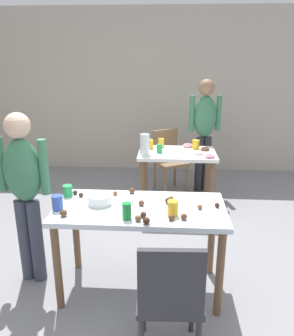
% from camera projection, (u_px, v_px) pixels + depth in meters
% --- Properties ---
extents(ground_plane, '(6.40, 6.40, 0.00)m').
position_uv_depth(ground_plane, '(132.00, 281.00, 2.98)').
color(ground_plane, gray).
extents(wall_back, '(6.40, 0.10, 2.60)m').
position_uv_depth(wall_back, '(152.00, 92.00, 5.61)').
color(wall_back, '#BCB2A3').
rests_on(wall_back, ground_plane).
extents(dining_table_near, '(1.32, 0.65, 0.75)m').
position_uv_depth(dining_table_near, '(140.00, 219.00, 2.69)').
color(dining_table_near, silver).
rests_on(dining_table_near, ground_plane).
extents(dining_table_far, '(0.93, 0.62, 0.75)m').
position_uv_depth(dining_table_far, '(177.00, 163.00, 4.21)').
color(dining_table_far, white).
rests_on(dining_table_far, ground_plane).
extents(chair_near_table, '(0.42, 0.42, 0.87)m').
position_uv_depth(chair_near_table, '(170.00, 295.00, 2.06)').
color(chair_near_table, '#2D2D33').
rests_on(chair_near_table, ground_plane).
extents(chair_far_table, '(0.54, 0.54, 0.87)m').
position_uv_depth(chair_far_table, '(168.00, 157.00, 4.88)').
color(chair_far_table, olive).
rests_on(chair_far_table, ground_plane).
extents(person_girl_near, '(0.46, 0.25, 1.46)m').
position_uv_depth(person_girl_near, '(24.00, 186.00, 2.76)').
color(person_girl_near, '#383D4C').
rests_on(person_girl_near, ground_plane).
extents(person_adult_far, '(0.45, 0.27, 1.57)m').
position_uv_depth(person_adult_far, '(205.00, 126.00, 4.70)').
color(person_adult_far, '#28282D').
rests_on(person_adult_far, ground_plane).
extents(mixing_bowl, '(0.19, 0.19, 0.08)m').
position_uv_depth(mixing_bowl, '(100.00, 199.00, 2.70)').
color(mixing_bowl, white).
rests_on(mixing_bowl, dining_table_near).
extents(soda_can, '(0.07, 0.07, 0.12)m').
position_uv_depth(soda_can, '(127.00, 211.00, 2.44)').
color(soda_can, '#198438').
rests_on(soda_can, dining_table_near).
extents(fork_near, '(0.17, 0.02, 0.01)m').
position_uv_depth(fork_near, '(192.00, 201.00, 2.74)').
color(fork_near, silver).
rests_on(fork_near, dining_table_near).
extents(cup_near_0, '(0.08, 0.08, 0.09)m').
position_uv_depth(cup_near_0, '(68.00, 191.00, 2.85)').
color(cup_near_0, green).
rests_on(cup_near_0, dining_table_near).
extents(cup_near_1, '(0.08, 0.08, 0.11)m').
position_uv_depth(cup_near_1, '(173.00, 208.00, 2.50)').
color(cup_near_1, yellow).
rests_on(cup_near_1, dining_table_near).
extents(cup_near_2, '(0.08, 0.08, 0.11)m').
position_uv_depth(cup_near_2, '(57.00, 203.00, 2.59)').
color(cup_near_2, '#3351B2').
rests_on(cup_near_2, dining_table_near).
extents(cake_ball_0, '(0.05, 0.05, 0.05)m').
position_uv_depth(cake_ball_0, '(138.00, 218.00, 2.42)').
color(cake_ball_0, brown).
rests_on(cake_ball_0, dining_table_near).
extents(cake_ball_1, '(0.04, 0.04, 0.04)m').
position_uv_depth(cake_ball_1, '(143.00, 215.00, 2.47)').
color(cake_ball_1, '#3D2319').
rests_on(cake_ball_1, dining_table_near).
extents(cake_ball_2, '(0.04, 0.04, 0.04)m').
position_uv_depth(cake_ball_2, '(75.00, 192.00, 2.88)').
color(cake_ball_2, '#3D2319').
rests_on(cake_ball_2, dining_table_near).
extents(cake_ball_3, '(0.04, 0.04, 0.04)m').
position_uv_depth(cake_ball_3, '(81.00, 195.00, 2.83)').
color(cake_ball_3, '#3D2319').
rests_on(cake_ball_3, dining_table_near).
extents(cake_ball_4, '(0.04, 0.04, 0.04)m').
position_uv_depth(cake_ball_4, '(115.00, 193.00, 2.87)').
color(cake_ball_4, brown).
rests_on(cake_ball_4, dining_table_near).
extents(cake_ball_5, '(0.04, 0.04, 0.04)m').
position_uv_depth(cake_ball_5, '(141.00, 203.00, 2.67)').
color(cake_ball_5, brown).
rests_on(cake_ball_5, dining_table_near).
extents(cake_ball_6, '(0.05, 0.05, 0.05)m').
position_uv_depth(cake_ball_6, '(184.00, 217.00, 2.44)').
color(cake_ball_6, brown).
rests_on(cake_ball_6, dining_table_near).
extents(cake_ball_7, '(0.05, 0.05, 0.05)m').
position_uv_depth(cake_ball_7, '(64.00, 213.00, 2.49)').
color(cake_ball_7, brown).
rests_on(cake_ball_7, dining_table_near).
extents(cake_ball_8, '(0.04, 0.04, 0.04)m').
position_uv_depth(cake_ball_8, '(171.00, 199.00, 2.75)').
color(cake_ball_8, brown).
rests_on(cake_ball_8, dining_table_near).
extents(cake_ball_9, '(0.05, 0.05, 0.05)m').
position_uv_depth(cake_ball_9, '(132.00, 190.00, 2.91)').
color(cake_ball_9, brown).
rests_on(cake_ball_9, dining_table_near).
extents(cake_ball_10, '(0.04, 0.04, 0.04)m').
position_uv_depth(cake_ball_10, '(200.00, 207.00, 2.61)').
color(cake_ball_10, brown).
rests_on(cake_ball_10, dining_table_near).
extents(cake_ball_11, '(0.04, 0.04, 0.04)m').
position_uv_depth(cake_ball_11, '(217.00, 205.00, 2.64)').
color(cake_ball_11, '#3D2319').
rests_on(cake_ball_11, dining_table_near).
extents(cake_ball_12, '(0.04, 0.04, 0.04)m').
position_uv_depth(cake_ball_12, '(170.00, 204.00, 2.66)').
color(cake_ball_12, '#3D2319').
rests_on(cake_ball_12, dining_table_near).
extents(cake_ball_13, '(0.05, 0.05, 0.05)m').
position_uv_depth(cake_ball_13, '(168.00, 201.00, 2.71)').
color(cake_ball_13, '#3D2319').
rests_on(cake_ball_13, dining_table_near).
extents(cake_ball_14, '(0.05, 0.05, 0.05)m').
position_uv_depth(cake_ball_14, '(146.00, 221.00, 2.37)').
color(cake_ball_14, '#3D2319').
rests_on(cake_ball_14, dining_table_near).
extents(cake_ball_15, '(0.04, 0.04, 0.04)m').
position_uv_depth(cake_ball_15, '(171.00, 218.00, 2.43)').
color(cake_ball_15, brown).
rests_on(cake_ball_15, dining_table_near).
extents(pitcher_far, '(0.11, 0.11, 0.24)m').
position_uv_depth(pitcher_far, '(145.00, 144.00, 4.02)').
color(pitcher_far, white).
rests_on(pitcher_far, dining_table_far).
extents(cup_far_0, '(0.09, 0.09, 0.11)m').
position_uv_depth(cup_far_0, '(196.00, 144.00, 4.29)').
color(cup_far_0, yellow).
rests_on(cup_far_0, dining_table_far).
extents(cup_far_1, '(0.08, 0.08, 0.11)m').
position_uv_depth(cup_far_1, '(150.00, 144.00, 4.31)').
color(cup_far_1, yellow).
rests_on(cup_far_1, dining_table_far).
extents(cup_far_2, '(0.07, 0.07, 0.10)m').
position_uv_depth(cup_far_2, '(159.00, 149.00, 4.12)').
color(cup_far_2, green).
rests_on(cup_far_2, dining_table_far).
extents(cup_far_3, '(0.07, 0.07, 0.11)m').
position_uv_depth(cup_far_3, '(161.00, 143.00, 4.38)').
color(cup_far_3, yellow).
rests_on(cup_far_3, dining_table_far).
extents(donut_far_0, '(0.13, 0.13, 0.04)m').
position_uv_depth(donut_far_0, '(188.00, 146.00, 4.39)').
color(donut_far_0, pink).
rests_on(donut_far_0, dining_table_far).
extents(donut_far_1, '(0.12, 0.12, 0.04)m').
position_uv_depth(donut_far_1, '(210.00, 156.00, 3.93)').
color(donut_far_1, pink).
rests_on(donut_far_1, dining_table_far).
extents(donut_far_2, '(0.12, 0.12, 0.04)m').
position_uv_depth(donut_far_2, '(198.00, 153.00, 4.07)').
color(donut_far_2, white).
rests_on(donut_far_2, dining_table_far).
extents(donut_far_3, '(0.11, 0.11, 0.03)m').
position_uv_depth(donut_far_3, '(205.00, 149.00, 4.23)').
color(donut_far_3, brown).
rests_on(donut_far_3, dining_table_far).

